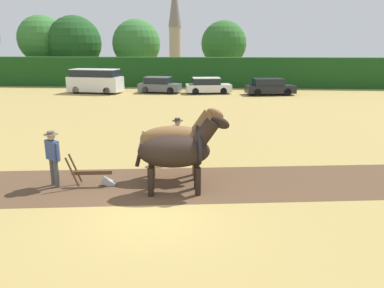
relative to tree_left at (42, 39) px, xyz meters
The scene contains 17 objects.
ground_plane 42.78m from the tree_left, 61.23° to the right, with size 240.00×240.00×0.00m, color #A88E4C.
plowed_furrow_strip 39.42m from the tree_left, 66.05° to the right, with size 32.72×3.26×0.01m, color brown.
hedgerow 21.56m from the tree_left, 16.05° to the right, with size 77.07×1.84×3.12m, color #194719.
tree_left is the anchor object (origin of this frame).
tree_center_left 4.12m from the tree_left, ahead, with size 6.53×6.53×7.89m.
tree_center 11.64m from the tree_left, ahead, with size 5.96×5.96×7.51m.
tree_center_right 22.45m from the tree_left, ahead, with size 5.49×5.49×7.27m.
church_spire 36.93m from the tree_left, 70.27° to the left, with size 2.74×2.74×17.77m.
draft_horse_lead_left 41.57m from the tree_left, 59.62° to the right, with size 2.89×1.30×2.43m.
draft_horse_lead_right 40.36m from the tree_left, 58.89° to the right, with size 2.92×1.16×2.46m.
plow 40.13m from the tree_left, 62.72° to the right, with size 1.54×0.53×1.13m.
farmer_at_plow 39.55m from the tree_left, 64.49° to the right, with size 0.59×0.46×1.80m.
farmer_beside_team 38.75m from the tree_left, 57.74° to the right, with size 0.44×0.57×1.71m.
parked_van 16.43m from the tree_left, 48.95° to the right, with size 5.12×2.63×2.23m.
parked_car_left 20.43m from the tree_left, 34.78° to the right, with size 4.02×2.17×1.49m.
parked_car_center_left 24.27m from the tree_left, 28.69° to the right, with size 4.40×2.49×1.46m.
parked_car_center 29.49m from the tree_left, 24.44° to the right, with size 4.58×2.39×1.47m.
Camera 1 is at (1.74, -9.18, 4.38)m, focal length 35.00 mm.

